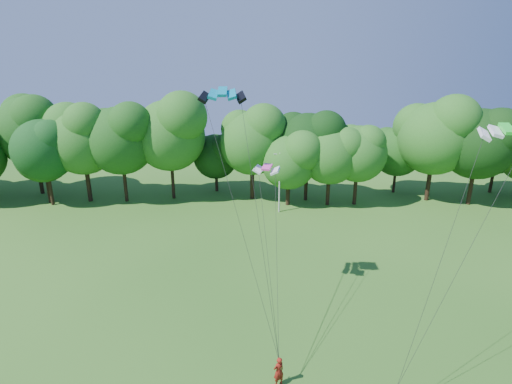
{
  "coord_description": "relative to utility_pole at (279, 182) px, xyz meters",
  "views": [
    {
      "loc": [
        -0.94,
        -14.14,
        17.17
      ],
      "look_at": [
        -1.0,
        13.0,
        8.27
      ],
      "focal_mm": 28.0,
      "sensor_mm": 36.0,
      "label": 1
    }
  ],
  "objects": [
    {
      "name": "kite_flyer_left",
      "position": [
        -1.45,
        -26.94,
        -2.85
      ],
      "size": [
        0.79,
        0.71,
        1.8
      ],
      "primitive_type": "imported",
      "rotation": [
        0.0,
        0.0,
        3.68
      ],
      "color": "maroon",
      "rests_on": "ground"
    },
    {
      "name": "kite_pink",
      "position": [
        -1.97,
        -18.27,
        6.53
      ],
      "size": [
        1.96,
        1.37,
        0.33
      ],
      "rotation": [
        0.0,
        0.0,
        -0.31
      ],
      "color": "#EE42AF",
      "rests_on": "ground"
    },
    {
      "name": "tree_back_center",
      "position": [
        3.69,
        4.34,
        4.21
      ],
      "size": [
        8.76,
        8.76,
        12.75
      ],
      "color": "#322013",
      "rests_on": "ground"
    },
    {
      "name": "tree_back_west",
      "position": [
        -28.35,
        2.44,
        3.59
      ],
      "size": [
        8.08,
        8.08,
        11.75
      ],
      "color": "black",
      "rests_on": "ground"
    },
    {
      "name": "kite_teal",
      "position": [
        -4.81,
        -19.17,
        11.62
      ],
      "size": [
        2.88,
        1.33,
        0.58
      ],
      "rotation": [
        0.0,
        0.0,
        0.02
      ],
      "color": "#0584A6",
      "rests_on": "ground"
    },
    {
      "name": "utility_pole",
      "position": [
        0.0,
        0.0,
        0.0
      ],
      "size": [
        1.43,
        0.38,
        7.24
      ],
      "rotation": [
        0.0,
        0.0,
        -0.21
      ],
      "color": "#B4B5AC",
      "rests_on": "ground"
    },
    {
      "name": "kite_green",
      "position": [
        10.07,
        -24.5,
        10.17
      ],
      "size": [
        2.74,
        1.57,
        0.48
      ],
      "rotation": [
        0.0,
        0.0,
        -0.16
      ],
      "color": "#21DF2F",
      "rests_on": "ground"
    }
  ]
}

